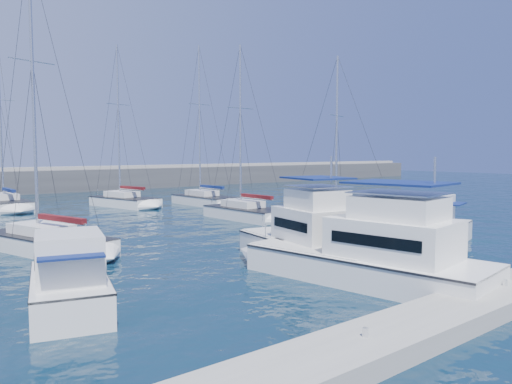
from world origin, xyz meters
TOP-DOWN VIEW (x-y plane):
  - ground at (0.00, 0.00)m, footprint 220.00×220.00m
  - breakwater at (0.00, 52.00)m, footprint 160.00×6.00m
  - dock at (0.00, -11.00)m, footprint 40.00×2.20m
  - dock_cleat_near_port at (-8.00, -11.00)m, footprint 0.16×0.16m
  - dock_cleat_centre at (0.00, -11.00)m, footprint 0.16×0.16m
  - motor_yacht_port_outer at (-12.73, -2.05)m, footprint 3.97×6.25m
  - motor_yacht_port_inner at (-1.52, -6.36)m, footprint 5.26×10.78m
  - motor_yacht_stbd_inner at (-1.01, -1.84)m, footprint 4.63×8.05m
  - motor_yacht_stbd_outer at (9.75, -0.85)m, footprint 4.66×7.42m
  - sailboat_mid_b at (-10.25, 9.08)m, footprint 5.33×9.00m
  - sailboat_mid_d at (6.56, 12.82)m, footprint 3.49×7.91m
  - sailboat_mid_e at (11.60, 6.80)m, footprint 5.28×7.74m
  - sailboat_back_a at (-7.12, 32.67)m, footprint 3.12×8.62m
  - sailboat_back_b at (2.84, 28.02)m, footprint 4.84×8.23m
  - sailboat_back_c at (9.90, 24.17)m, footprint 3.51×8.05m

SIDE VIEW (x-z plane):
  - ground at x=0.00m, z-range 0.00..0.00m
  - dock at x=0.00m, z-range 0.00..0.60m
  - sailboat_mid_e at x=11.60m, z-range -6.12..7.15m
  - sailboat_mid_d at x=6.56m, z-range -6.73..7.77m
  - sailboat_back_a at x=-7.12m, z-range -7.85..8.94m
  - sailboat_mid_b at x=-10.25m, z-range -7.82..8.90m
  - sailboat_back_b at x=2.84m, z-range -7.69..8.79m
  - sailboat_back_c at x=9.90m, z-range -7.81..8.91m
  - dock_cleat_near_port at x=-8.00m, z-range 0.60..0.85m
  - dock_cleat_centre at x=0.00m, z-range 0.60..0.85m
  - motor_yacht_stbd_outer at x=9.75m, z-range -0.66..2.54m
  - motor_yacht_port_outer at x=-12.73m, z-range -0.66..2.54m
  - breakwater at x=0.00m, z-range -1.17..3.28m
  - motor_yacht_port_inner at x=-1.52m, z-range -1.21..3.48m
  - motor_yacht_stbd_inner at x=-1.01m, z-range -1.21..3.48m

